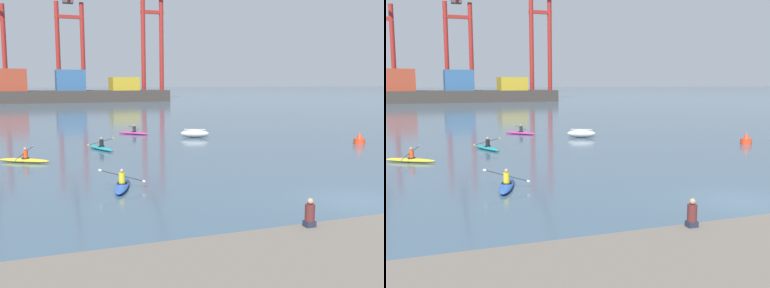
# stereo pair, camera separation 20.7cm
# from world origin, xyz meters

# --- Properties ---
(ground_plane) EXTENTS (800.00, 800.00, 0.00)m
(ground_plane) POSITION_xyz_m (0.00, 0.00, 0.00)
(ground_plane) COLOR #425B70
(container_barge) EXTENTS (48.78, 9.77, 8.04)m
(container_barge) POSITION_xyz_m (-3.06, 100.98, 2.62)
(container_barge) COLOR #38332D
(container_barge) RESTS_ON ground
(gantry_crane_west_mid) EXTENTS (7.84, 16.31, 38.29)m
(gantry_crane_west_mid) POSITION_xyz_m (-0.82, 114.67, 18.08)
(gantry_crane_west_mid) COLOR maroon
(gantry_crane_west_mid) RESTS_ON ground
(gantry_crane_east_mid) EXTENTS (6.40, 17.67, 38.38)m
(gantry_crane_east_mid) POSITION_xyz_m (20.64, 107.80, 18.80)
(gantry_crane_east_mid) COLOR maroon
(gantry_crane_east_mid) RESTS_ON ground
(capsized_dinghy) EXTENTS (2.82, 2.12, 0.76)m
(capsized_dinghy) POSITION_xyz_m (1.26, 22.93, 0.35)
(capsized_dinghy) COLOR beige
(capsized_dinghy) RESTS_ON ground
(channel_buoy) EXTENTS (0.90, 0.90, 1.00)m
(channel_buoy) POSITION_xyz_m (12.19, 14.19, 0.36)
(channel_buoy) COLOR red
(channel_buoy) RESTS_ON ground
(kayak_blue) EXTENTS (2.15, 3.43, 0.96)m
(kayak_blue) POSITION_xyz_m (-8.85, 5.67, 0.17)
(kayak_blue) COLOR #2856B2
(kayak_blue) RESTS_ON ground
(kayak_magenta) EXTENTS (2.80, 2.86, 1.01)m
(kayak_magenta) POSITION_xyz_m (-3.41, 27.23, 0.17)
(kayak_magenta) COLOR #C13384
(kayak_magenta) RESTS_ON ground
(kayak_yellow) EXTENTS (3.21, 2.29, 0.97)m
(kayak_yellow) POSITION_xyz_m (-13.21, 14.63, 0.17)
(kayak_yellow) COLOR yellow
(kayak_yellow) RESTS_ON ground
(kayak_teal) EXTENTS (2.15, 3.40, 0.95)m
(kayak_teal) POSITION_xyz_m (-7.89, 18.31, 0.17)
(kayak_teal) COLOR teal
(kayak_teal) RESTS_ON ground
(seated_onlooker) EXTENTS (0.32, 0.30, 0.90)m
(seated_onlooker) POSITION_xyz_m (-4.96, -3.72, 0.98)
(seated_onlooker) COLOR #23283D
(seated_onlooker) RESTS_ON stone_quay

